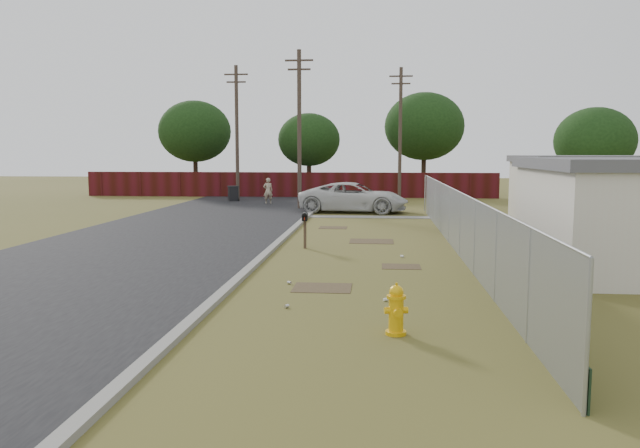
# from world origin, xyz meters

# --- Properties ---
(ground) EXTENTS (120.00, 120.00, 0.00)m
(ground) POSITION_xyz_m (0.00, 0.00, 0.00)
(ground) COLOR brown
(ground) RESTS_ON ground
(street) EXTENTS (15.10, 60.00, 0.12)m
(street) POSITION_xyz_m (-6.76, 8.05, 0.02)
(street) COLOR black
(street) RESTS_ON ground
(chainlink_fence) EXTENTS (0.10, 27.06, 2.02)m
(chainlink_fence) POSITION_xyz_m (3.12, 1.03, 0.80)
(chainlink_fence) COLOR #999CA2
(chainlink_fence) RESTS_ON ground
(privacy_fence) EXTENTS (30.00, 0.12, 1.80)m
(privacy_fence) POSITION_xyz_m (-6.00, 25.00, 0.90)
(privacy_fence) COLOR #490F15
(privacy_fence) RESTS_ON ground
(utility_poles) EXTENTS (12.60, 8.24, 9.00)m
(utility_poles) POSITION_xyz_m (-3.67, 20.67, 4.69)
(utility_poles) COLOR #45372E
(utility_poles) RESTS_ON ground
(houses) EXTENTS (9.30, 17.24, 3.10)m
(houses) POSITION_xyz_m (9.70, 3.13, 1.56)
(houses) COLOR silver
(houses) RESTS_ON ground
(horizon_trees) EXTENTS (33.32, 31.94, 7.78)m
(horizon_trees) POSITION_xyz_m (0.84, 23.56, 4.63)
(horizon_trees) COLOR #312116
(horizon_trees) RESTS_ON ground
(fire_hydrant) EXTENTS (0.44, 0.45, 0.95)m
(fire_hydrant) POSITION_xyz_m (0.86, -8.71, 0.44)
(fire_hydrant) COLOR #E7AD0C
(fire_hydrant) RESTS_ON ground
(mailbox) EXTENTS (0.20, 0.53, 1.23)m
(mailbox) POSITION_xyz_m (-1.94, 1.14, 0.97)
(mailbox) COLOR brown
(mailbox) RESTS_ON ground
(pickup_truck) EXTENTS (6.11, 3.31, 1.63)m
(pickup_truck) POSITION_xyz_m (-0.79, 14.03, 0.81)
(pickup_truck) COLOR silver
(pickup_truck) RESTS_ON ground
(pedestrian) EXTENTS (0.67, 0.53, 1.64)m
(pedestrian) POSITION_xyz_m (-6.40, 19.10, 0.82)
(pedestrian) COLOR tan
(pedestrian) RESTS_ON ground
(trash_bin) EXTENTS (0.89, 0.87, 1.01)m
(trash_bin) POSITION_xyz_m (-9.09, 20.98, 0.52)
(trash_bin) COLOR black
(trash_bin) RESTS_ON ground
(scattered_litter) EXTENTS (3.06, 6.71, 0.07)m
(scattered_litter) POSITION_xyz_m (-0.26, -4.56, 0.04)
(scattered_litter) COLOR silver
(scattered_litter) RESTS_ON ground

